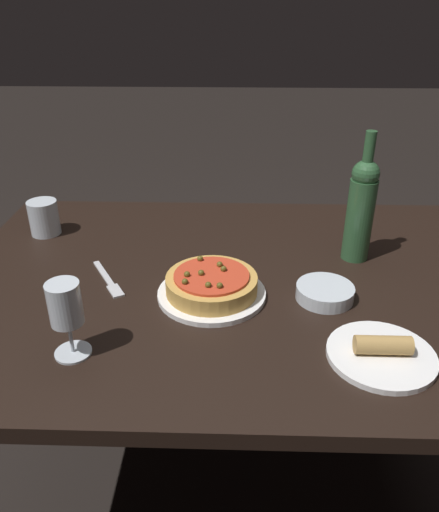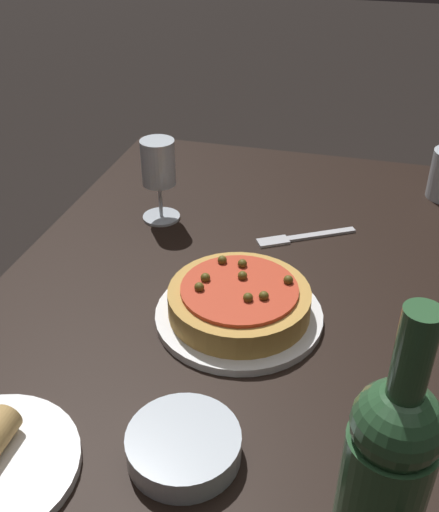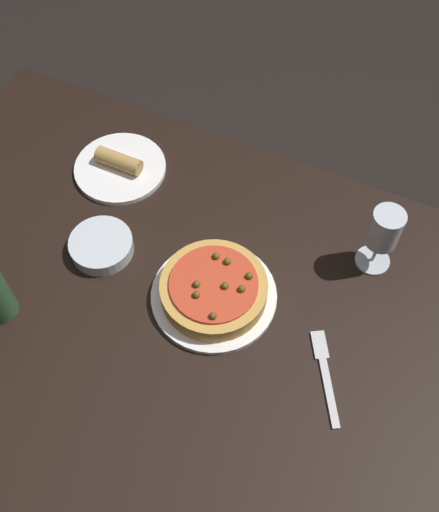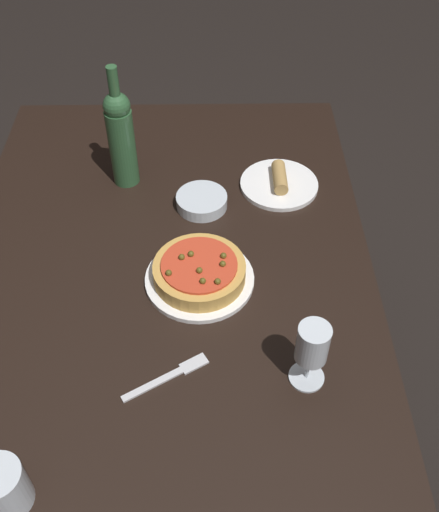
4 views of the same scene
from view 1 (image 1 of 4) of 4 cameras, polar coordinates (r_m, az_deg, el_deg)
The scene contains 10 objects.
ground_plane at distance 1.69m, azimuth 1.28°, elevation -24.25°, with size 14.00×14.00×0.00m, color black.
dining_table at distance 1.24m, azimuth 1.60°, elevation -5.84°, with size 1.36×0.95×0.73m.
dinner_plate at distance 1.13m, azimuth -0.77°, elevation -4.32°, with size 0.24×0.24×0.01m.
pizza at distance 1.11m, azimuth -0.79°, elevation -3.13°, with size 0.21×0.21×0.06m.
wine_glass at distance 0.95m, azimuth -17.04°, elevation -5.65°, with size 0.07×0.07×0.15m.
wine_bottle at distance 1.28m, azimuth 15.97°, elevation 5.39°, with size 0.07×0.07×0.33m.
water_cup at distance 1.48m, azimuth -19.33°, elevation 4.16°, with size 0.08×0.08×0.10m.
side_bowl at distance 1.14m, azimuth 12.07°, elevation -4.10°, with size 0.13×0.13×0.03m.
fork at distance 1.21m, azimuth -12.43°, elevation -2.80°, with size 0.11×0.17×0.00m.
side_plate at distance 1.00m, azimuth 18.16°, elevation -10.50°, with size 0.20×0.20×0.05m.
Camera 1 is at (-0.00, -1.03, 1.34)m, focal length 35.00 mm.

